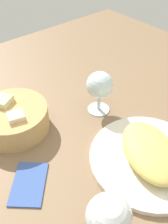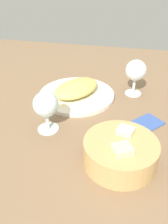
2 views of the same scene
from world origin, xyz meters
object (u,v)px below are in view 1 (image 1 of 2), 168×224
object	(u,v)px
wine_glass_near	(100,86)
bread_basket	(14,118)
plate	(148,159)
folded_napkin	(29,183)
wine_glass_far	(108,218)

from	to	relation	value
wine_glass_near	bread_basket	bearing A→B (deg)	67.78
plate	wine_glass_near	xyz separation A→B (cm)	(21.13, -3.55, 7.58)
bread_basket	wine_glass_near	distance (cm)	24.38
folded_napkin	plate	bearing A→B (deg)	105.47
bread_basket	folded_napkin	bearing A→B (deg)	160.17
wine_glass_far	folded_napkin	xyz separation A→B (cm)	(19.39, 4.54, -8.62)
bread_basket	folded_napkin	world-z (taller)	bread_basket
plate	wine_glass_near	distance (cm)	22.73
wine_glass_near	wine_glass_far	bearing A→B (deg)	139.44
plate	wine_glass_near	world-z (taller)	wine_glass_near
plate	folded_napkin	distance (cm)	27.90
wine_glass_far	wine_glass_near	bearing A→B (deg)	-40.56
plate	bread_basket	distance (cm)	35.52
wine_glass_far	folded_napkin	size ratio (longest dim) A/B	1.21
bread_basket	folded_napkin	xyz separation A→B (cm)	(-17.61, 6.35, -2.99)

